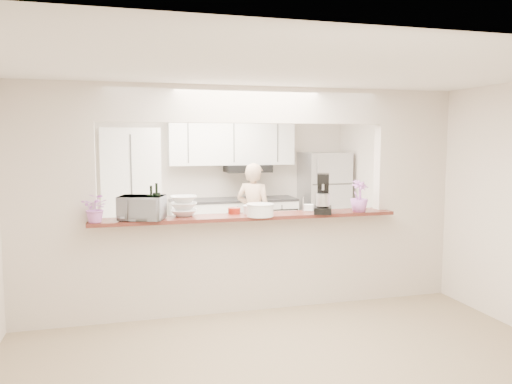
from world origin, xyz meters
name	(u,v)px	position (x,y,z in m)	size (l,w,h in m)	color
floor	(247,309)	(0.00, 0.00, 0.00)	(6.00, 6.00, 0.00)	gray
tile_overlay	(221,273)	(0.00, 1.55, 0.01)	(5.00, 2.90, 0.01)	beige
partition	(247,179)	(0.00, 0.00, 1.48)	(5.00, 0.15, 2.50)	beige
bar_counter	(247,259)	(0.00, 0.00, 0.58)	(3.40, 0.38, 1.09)	beige
kitchen_cabinets	(195,198)	(-0.19, 2.72, 0.97)	(3.15, 0.62, 2.25)	white
refrigerator	(324,201)	(2.05, 2.65, 0.85)	(0.75, 0.70, 1.70)	#B1B2B7
flower_left	(96,208)	(-1.60, -0.15, 1.24)	(0.26, 0.23, 0.29)	#D16EB6
wine_bottle_a	(151,207)	(-1.06, -0.15, 1.23)	(0.07, 0.07, 0.36)	black
wine_bottle_b	(157,206)	(-1.00, -0.15, 1.24)	(0.08, 0.08, 0.39)	black
toaster_oven	(142,208)	(-1.15, -0.10, 1.22)	(0.45, 0.31, 0.25)	#B0AFB5
serving_bowls	(184,206)	(-0.70, 0.05, 1.20)	(0.29, 0.29, 0.22)	white
plate_stack_a	(260,210)	(0.10, -0.19, 1.16)	(0.30, 0.30, 0.14)	white
plate_stack_b	(255,209)	(0.10, 0.03, 1.14)	(0.26, 0.26, 0.09)	white
red_bowl	(234,211)	(-0.13, 0.08, 1.12)	(0.14, 0.14, 0.07)	maroon
tan_bowl	(254,210)	(0.11, 0.08, 1.12)	(0.13, 0.13, 0.06)	tan
utensil_caddy	(313,203)	(0.80, 0.01, 1.19)	(0.29, 0.23, 0.24)	silver
stand_mixer	(323,195)	(0.86, -0.14, 1.29)	(0.30, 0.35, 0.45)	black
flower_right	(359,196)	(1.30, -0.15, 1.27)	(0.21, 0.21, 0.37)	#D170CE
person	(254,214)	(0.60, 1.97, 0.78)	(0.57, 0.37, 1.56)	tan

